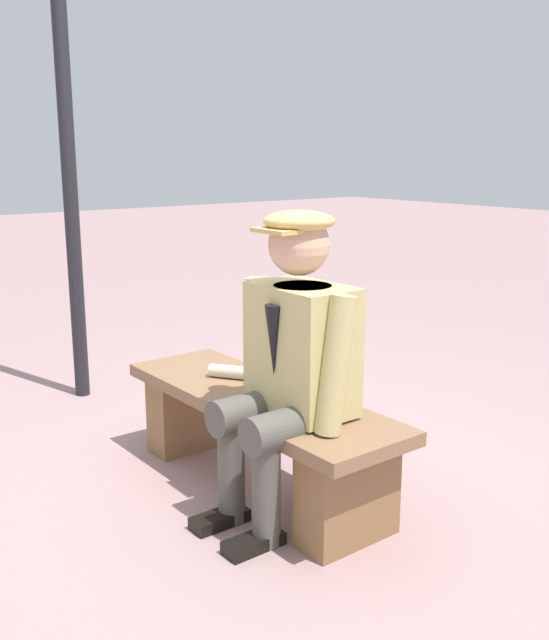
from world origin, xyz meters
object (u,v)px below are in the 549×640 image
object	(u,v)px
seated_man	(291,355)
lamp_post	(65,100)
bench	(258,427)
rolled_magazine	(234,372)

from	to	relation	value
seated_man	lamp_post	distance (m)	2.25
bench	seated_man	size ratio (longest dim) A/B	1.20
bench	seated_man	world-z (taller)	seated_man
lamp_post	seated_man	bearing A→B (deg)	-178.82
bench	seated_man	xyz separation A→B (m)	(-0.30, 0.06, 0.41)
rolled_magazine	lamp_post	size ratio (longest dim) A/B	0.09
bench	lamp_post	distance (m)	2.23
seated_man	rolled_magazine	world-z (taller)	seated_man
seated_man	lamp_post	size ratio (longest dim) A/B	0.46
seated_man	rolled_magazine	bearing A→B (deg)	-10.33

